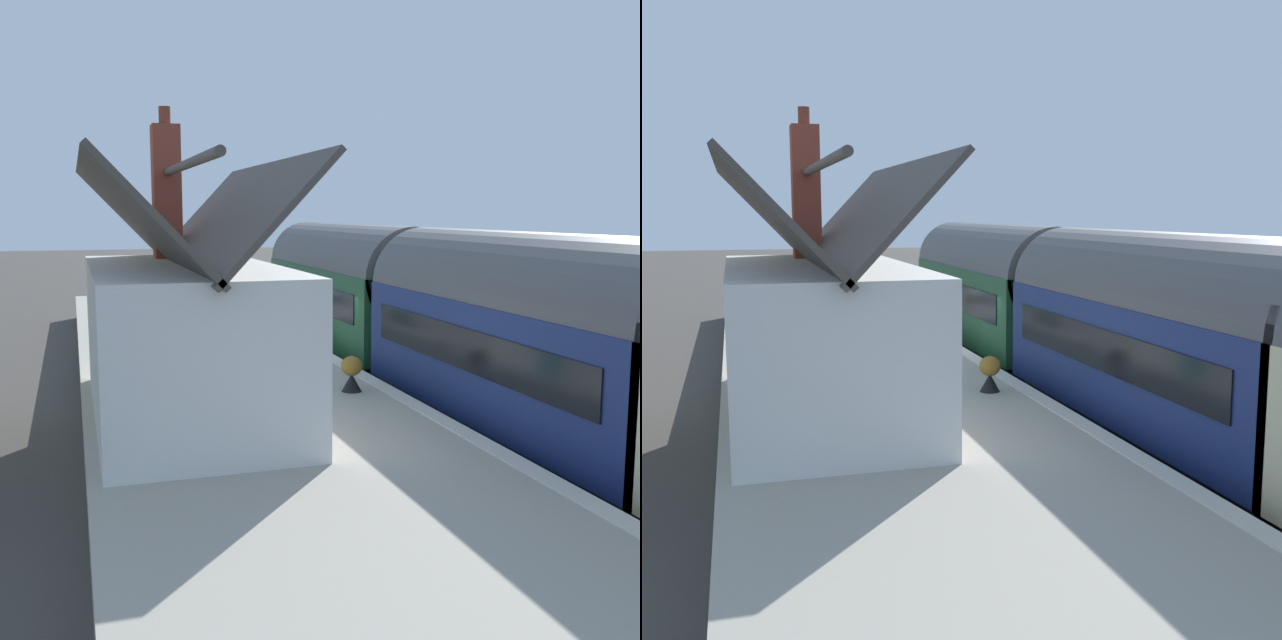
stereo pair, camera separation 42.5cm
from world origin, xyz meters
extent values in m
plane|color=#423D38|center=(0.00, 0.00, 0.00)|extent=(160.00, 160.00, 0.00)
cube|color=#A39B8C|center=(0.00, 4.18, 0.49)|extent=(32.00, 6.36, 0.97)
cube|color=beige|center=(0.00, 1.18, 0.98)|extent=(32.00, 0.36, 0.02)
cube|color=gray|center=(0.00, -1.62, 0.07)|extent=(52.00, 0.08, 0.14)
cube|color=gray|center=(0.00, -0.18, 0.07)|extent=(52.00, 0.08, 0.14)
cube|color=black|center=(3.08, -0.90, 0.35)|extent=(8.80, 2.29, 0.70)
cube|color=#1E4C2D|center=(3.08, -0.90, 1.85)|extent=(9.57, 2.70, 2.30)
cylinder|color=#515154|center=(3.08, -0.90, 3.00)|extent=(9.57, 2.65, 2.65)
cube|color=black|center=(3.08, 0.47, 2.14)|extent=(8.13, 0.03, 0.80)
cylinder|color=black|center=(5.95, -0.90, 0.35)|extent=(0.70, 2.16, 0.70)
cylinder|color=black|center=(0.21, -0.90, 0.35)|extent=(0.70, 2.16, 0.70)
cube|color=black|center=(7.88, -0.90, 2.25)|extent=(0.04, 2.16, 0.90)
cylinder|color=#F2EDCC|center=(7.90, -0.90, 1.27)|extent=(0.06, 0.24, 0.24)
cube|color=red|center=(7.94, -0.90, 0.82)|extent=(0.16, 2.56, 0.24)
cube|color=black|center=(-6.95, -0.90, 0.35)|extent=(8.73, 2.29, 0.70)
cube|color=navy|center=(-6.95, -0.90, 1.85)|extent=(9.49, 2.70, 2.30)
cylinder|color=#515154|center=(-6.95, -0.90, 3.00)|extent=(9.49, 2.65, 2.65)
cube|color=black|center=(-6.95, 0.47, 2.14)|extent=(8.06, 0.03, 0.80)
cylinder|color=black|center=(-4.10, -0.90, 0.35)|extent=(0.70, 2.16, 0.70)
cylinder|color=black|center=(-9.79, -0.90, 0.35)|extent=(0.70, 2.16, 0.70)
cube|color=white|center=(-5.72, 5.51, 2.36)|extent=(7.15, 3.29, 2.76)
cube|color=#47423D|center=(-5.72, 4.68, 4.62)|extent=(7.65, 1.89, 2.01)
cube|color=#47423D|center=(-5.72, 6.33, 4.62)|extent=(7.65, 1.89, 2.01)
cylinder|color=#47423D|center=(-5.72, 5.51, 5.49)|extent=(7.65, 0.16, 0.16)
cube|color=brown|center=(-3.43, 5.51, 5.10)|extent=(0.56, 0.56, 2.72)
cylinder|color=brown|center=(-3.43, 5.51, 6.64)|extent=(0.24, 0.24, 0.36)
cube|color=teal|center=(-4.93, 3.84, 2.02)|extent=(0.90, 0.06, 2.10)
cube|color=teal|center=(-6.33, 3.84, 2.67)|extent=(0.80, 0.05, 1.10)
cube|color=teal|center=(-3.53, 3.84, 2.67)|extent=(0.80, 0.05, 1.10)
cube|color=teal|center=(3.77, 3.93, 1.42)|extent=(1.41, 0.44, 0.06)
cube|color=teal|center=(3.77, 3.75, 1.65)|extent=(1.40, 0.15, 0.40)
cube|color=black|center=(3.21, 3.91, 1.19)|extent=(0.07, 0.36, 0.44)
cube|color=black|center=(4.33, 3.94, 1.19)|extent=(0.07, 0.36, 0.44)
cube|color=teal|center=(9.68, 3.74, 1.42)|extent=(1.40, 0.40, 0.06)
cube|color=teal|center=(9.68, 3.56, 1.65)|extent=(1.40, 0.11, 0.40)
cube|color=black|center=(9.12, 3.74, 1.19)|extent=(0.06, 0.36, 0.44)
cube|color=black|center=(10.24, 3.74, 1.19)|extent=(0.06, 0.36, 0.44)
cube|color=#9E5138|center=(10.00, 5.07, 1.13)|extent=(0.97, 0.32, 0.31)
ellipsoid|color=#2D7233|center=(10.00, 5.07, 1.40)|extent=(0.88, 0.29, 0.29)
cone|color=teal|center=(7.87, 2.52, 1.12)|extent=(0.38, 0.38, 0.29)
cylinder|color=teal|center=(7.87, 2.52, 1.00)|extent=(0.21, 0.21, 0.06)
ellipsoid|color=olive|center=(7.87, 2.52, 1.40)|extent=(0.39, 0.39, 0.40)
cone|color=#9E5138|center=(5.73, 4.04, 1.12)|extent=(0.44, 0.44, 0.29)
cylinder|color=#9E5138|center=(5.73, 4.04, 1.00)|extent=(0.24, 0.24, 0.06)
ellipsoid|color=#4C8C2D|center=(5.73, 4.04, 1.46)|extent=(0.56, 0.56, 0.52)
cone|color=red|center=(5.73, 4.04, 1.66)|extent=(0.11, 0.11, 0.23)
cone|color=black|center=(-4.96, 1.97, 1.17)|extent=(0.42, 0.42, 0.38)
cylinder|color=black|center=(-4.96, 1.97, 1.00)|extent=(0.23, 0.23, 0.06)
ellipsoid|color=olive|center=(-4.96, 1.97, 1.51)|extent=(0.45, 0.45, 0.42)
cone|color=#D45456|center=(-4.96, 1.97, 1.67)|extent=(0.11, 0.11, 0.18)
cylinder|color=black|center=(6.97, 2.07, 2.46)|extent=(0.10, 0.10, 2.97)
cylinder|color=black|center=(6.97, 2.07, 3.80)|extent=(0.05, 0.50, 0.05)
cube|color=beige|center=(6.97, 2.07, 4.09)|extent=(0.24, 0.24, 0.32)
cone|color=black|center=(6.97, 2.07, 4.31)|extent=(0.32, 0.32, 0.14)
cylinder|color=black|center=(1.18, 1.99, 1.52)|extent=(0.06, 0.06, 1.10)
cylinder|color=black|center=(1.78, 1.99, 1.52)|extent=(0.06, 0.06, 1.10)
cube|color=maroon|center=(1.48, 1.99, 2.29)|extent=(0.90, 0.06, 0.44)
cube|color=black|center=(1.48, 1.99, 2.29)|extent=(0.96, 0.03, 0.50)
camera|label=1|loc=(-19.80, 7.42, 4.70)|focal=43.41mm
camera|label=2|loc=(-19.92, 7.01, 4.70)|focal=43.41mm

